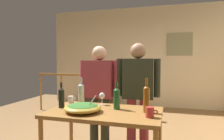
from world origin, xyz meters
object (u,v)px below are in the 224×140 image
(mug_red, at_px, (150,112))
(person_standing_left, at_px, (99,88))
(flat_screen_tv, at_px, (101,83))
(salad_bowl, at_px, (83,107))
(tv_console, at_px, (102,98))
(wine_bottle_clear, at_px, (81,93))
(wine_glass, at_px, (102,96))
(wine_bottle_dark, at_px, (61,97))
(wine_bottle_amber, at_px, (147,98))
(person_standing_right, at_px, (138,89))
(serving_table, at_px, (104,117))
(wine_bottle_green, at_px, (117,98))
(framed_picture, at_px, (179,44))
(stair_railing, at_px, (101,88))
(mug_white, at_px, (71,99))

(mug_red, distance_m, person_standing_left, 1.12)
(flat_screen_tv, bearing_deg, salad_bowl, -74.26)
(tv_console, distance_m, wine_bottle_clear, 3.24)
(wine_glass, xyz_separation_m, person_standing_left, (-0.16, 0.35, 0.05))
(wine_glass, xyz_separation_m, mug_red, (0.65, -0.41, -0.06))
(wine_bottle_dark, height_order, person_standing_left, person_standing_left)
(wine_bottle_amber, height_order, person_standing_right, person_standing_right)
(serving_table, relative_size, person_standing_left, 0.84)
(wine_glass, relative_size, wine_bottle_dark, 0.51)
(wine_bottle_clear, bearing_deg, wine_bottle_green, -12.11)
(wine_glass, distance_m, person_standing_right, 0.55)
(wine_bottle_clear, height_order, wine_bottle_dark, wine_bottle_clear)
(tv_console, relative_size, person_standing_left, 0.59)
(framed_picture, xyz_separation_m, person_standing_left, (-1.23, -2.95, -0.83))
(wine_bottle_green, distance_m, person_standing_right, 0.55)
(salad_bowl, height_order, wine_bottle_green, wine_bottle_green)
(wine_bottle_green, bearing_deg, person_standing_left, 127.70)
(serving_table, relative_size, mug_red, 10.41)
(salad_bowl, relative_size, wine_bottle_amber, 1.09)
(salad_bowl, xyz_separation_m, wine_bottle_green, (0.33, 0.23, 0.08))
(wine_bottle_clear, bearing_deg, framed_picture, 68.32)
(framed_picture, distance_m, mug_red, 3.85)
(wine_bottle_amber, bearing_deg, person_standing_right, 107.91)
(stair_railing, distance_m, salad_bowl, 2.60)
(wine_glass, height_order, person_standing_right, person_standing_right)
(wine_bottle_dark, bearing_deg, wine_bottle_amber, 3.75)
(mug_white, xyz_separation_m, person_standing_right, (0.85, 0.36, 0.13))
(wine_glass, bearing_deg, salad_bowl, -102.92)
(wine_bottle_green, height_order, person_standing_right, person_standing_right)
(stair_railing, xyz_separation_m, wine_bottle_amber, (1.35, -2.33, 0.27))
(tv_console, xyz_separation_m, wine_glass, (1.04, -3.01, 0.64))
(mug_white, bearing_deg, flat_screen_tv, 101.41)
(wine_bottle_amber, height_order, mug_white, wine_bottle_amber)
(salad_bowl, xyz_separation_m, wine_bottle_amber, (0.69, 0.18, 0.11))
(serving_table, relative_size, mug_white, 11.72)
(stair_railing, relative_size, person_standing_right, 1.63)
(wine_glass, height_order, wine_bottle_dark, wine_bottle_dark)
(wine_bottle_clear, height_order, person_standing_left, person_standing_left)
(mug_red, bearing_deg, flat_screen_tv, 116.61)
(wine_bottle_clear, bearing_deg, person_standing_right, 31.46)
(mug_red, bearing_deg, tv_console, 116.40)
(serving_table, xyz_separation_m, wine_bottle_green, (0.12, 0.11, 0.21))
(salad_bowl, bearing_deg, wine_glass, 77.08)
(salad_bowl, height_order, wine_bottle_dark, wine_bottle_dark)
(wine_glass, bearing_deg, person_standing_right, 40.63)
(flat_screen_tv, xyz_separation_m, person_standing_right, (1.46, -2.63, 0.25))
(serving_table, height_order, wine_bottle_green, wine_bottle_green)
(wine_bottle_clear, distance_m, person_standing_left, 0.43)
(person_standing_right, bearing_deg, mug_white, 18.09)
(serving_table, xyz_separation_m, wine_bottle_amber, (0.47, 0.07, 0.24))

